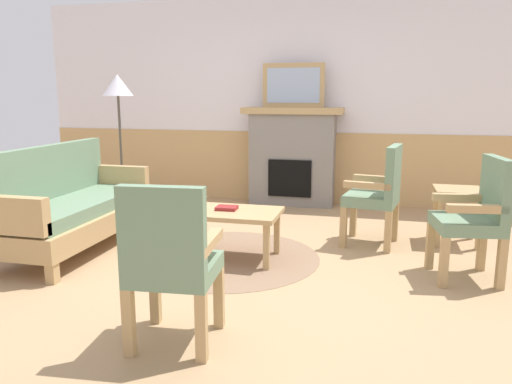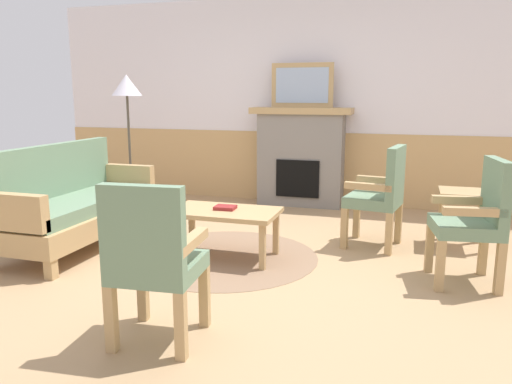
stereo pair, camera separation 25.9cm
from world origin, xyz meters
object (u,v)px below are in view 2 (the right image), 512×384
(couch, at_px, (77,205))
(floor_lamp_by_couch, at_px, (127,94))
(armchair_front_left, at_px, (153,257))
(fireplace, at_px, (301,156))
(coffee_table, at_px, (224,216))
(framed_picture, at_px, (302,85))
(armchair_by_window_left, at_px, (381,192))
(armchair_near_fireplace, at_px, (476,216))
(side_table, at_px, (463,203))
(book_on_table, at_px, (225,208))

(couch, xyz_separation_m, floor_lamp_by_couch, (-0.25, 1.40, 1.05))
(armchair_front_left, bearing_deg, fireplace, 89.71)
(fireplace, bearing_deg, coffee_table, -94.76)
(framed_picture, height_order, coffee_table, framed_picture)
(armchair_by_window_left, bearing_deg, couch, -163.94)
(fireplace, bearing_deg, armchair_near_fireplace, -51.53)
(fireplace, relative_size, framed_picture, 1.62)
(framed_picture, bearing_deg, coffee_table, -94.76)
(armchair_front_left, height_order, side_table, armchair_front_left)
(side_table, bearing_deg, armchair_front_left, -126.24)
(fireplace, xyz_separation_m, armchair_by_window_left, (1.12, -1.60, -0.11))
(fireplace, relative_size, book_on_table, 7.09)
(book_on_table, distance_m, side_table, 2.27)
(armchair_by_window_left, bearing_deg, book_on_table, -151.81)
(book_on_table, distance_m, armchair_near_fireplace, 2.06)
(armchair_front_left, height_order, floor_lamp_by_couch, floor_lamp_by_couch)
(framed_picture, distance_m, book_on_table, 2.56)
(armchair_by_window_left, bearing_deg, armchair_near_fireplace, -45.05)
(armchair_by_window_left, bearing_deg, floor_lamp_by_couch, 169.06)
(coffee_table, relative_size, armchair_near_fireplace, 0.98)
(framed_picture, xyz_separation_m, armchair_near_fireplace, (1.87, -2.35, -1.02))
(fireplace, bearing_deg, floor_lamp_by_couch, -152.29)
(framed_picture, height_order, couch, framed_picture)
(armchair_near_fireplace, bearing_deg, floor_lamp_by_couch, 160.57)
(couch, distance_m, armchair_by_window_left, 2.92)
(armchair_by_window_left, height_order, side_table, armchair_by_window_left)
(fireplace, height_order, framed_picture, framed_picture)
(floor_lamp_by_couch, bearing_deg, armchair_front_left, -56.89)
(coffee_table, xyz_separation_m, armchair_by_window_left, (1.31, 0.73, 0.15))
(couch, height_order, side_table, couch)
(couch, xyz_separation_m, armchair_front_left, (1.66, -1.53, 0.14))
(book_on_table, bearing_deg, couch, -176.07)
(framed_picture, relative_size, armchair_near_fireplace, 0.82)
(fireplace, distance_m, side_table, 2.32)
(side_table, bearing_deg, armchair_near_fireplace, -90.18)
(framed_picture, xyz_separation_m, book_on_table, (-0.19, -2.31, -1.10))
(framed_picture, bearing_deg, floor_lamp_by_couch, -152.28)
(side_table, bearing_deg, fireplace, 144.04)
(armchair_front_left, distance_m, side_table, 3.20)
(fireplace, height_order, couch, fireplace)
(armchair_by_window_left, relative_size, side_table, 1.78)
(couch, distance_m, armchair_near_fireplace, 3.55)
(book_on_table, height_order, armchair_by_window_left, armchair_by_window_left)
(armchair_near_fireplace, distance_m, side_table, 1.00)
(book_on_table, bearing_deg, armchair_near_fireplace, -1.27)
(framed_picture, relative_size, floor_lamp_by_couch, 0.48)
(armchair_near_fireplace, bearing_deg, side_table, 89.82)
(book_on_table, distance_m, armchair_by_window_left, 1.49)
(couch, bearing_deg, framed_picture, 55.11)
(book_on_table, bearing_deg, floor_lamp_by_couch, 143.29)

